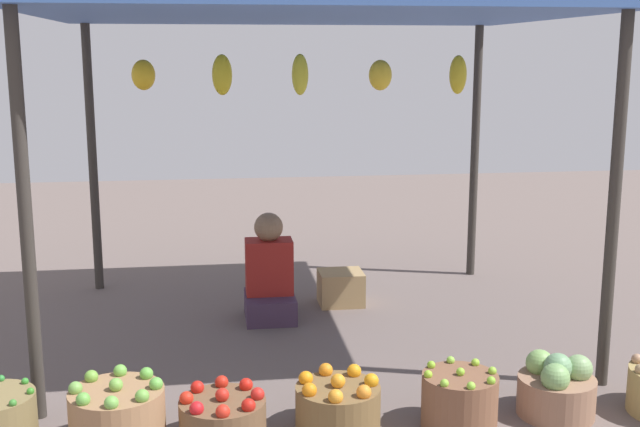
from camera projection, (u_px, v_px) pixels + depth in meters
name	position (u px, v px, depth m)	size (l,w,h in m)	color
ground_plane	(308.00, 328.00, 5.64)	(14.00, 14.00, 0.00)	#675954
market_stall_structure	(306.00, 34.00, 5.25)	(3.48, 2.71, 2.18)	#38332D
vendor_person	(269.00, 278.00, 5.81)	(0.36, 0.44, 0.78)	#422E46
basket_green_apples	(118.00, 417.00, 3.90)	(0.46, 0.46, 0.36)	#A37650
basket_red_tomatoes	(223.00, 419.00, 3.97)	(0.43, 0.43, 0.28)	brown
basket_oranges	(338.00, 406.00, 4.10)	(0.44, 0.44, 0.30)	brown
basket_limes	(459.00, 400.00, 4.12)	(0.39, 0.39, 0.32)	brown
basket_cabbages	(557.00, 389.00, 4.26)	(0.41, 0.41, 0.34)	#956C53
wooden_crate_near_vendor	(341.00, 288.00, 6.16)	(0.34, 0.30, 0.26)	#A68556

